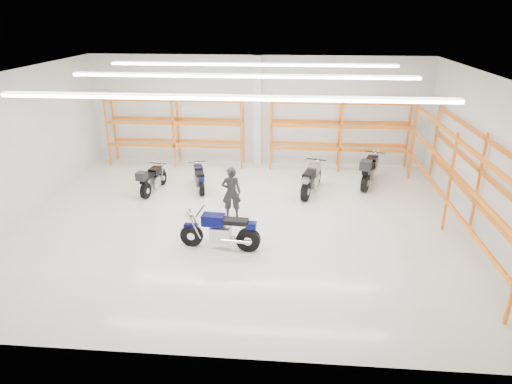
# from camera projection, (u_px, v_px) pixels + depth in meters

# --- Properties ---
(ground) EXTENTS (14.00, 14.00, 0.00)m
(ground) POSITION_uv_depth(u_px,v_px,m) (242.00, 222.00, 14.25)
(ground) COLOR beige
(ground) RESTS_ON ground
(room_shell) EXTENTS (14.02, 12.02, 4.51)m
(room_shell) POSITION_uv_depth(u_px,v_px,m) (241.00, 118.00, 13.06)
(room_shell) COLOR silver
(room_shell) RESTS_ON ground
(motorcycle_main) EXTENTS (2.27, 0.75, 1.11)m
(motorcycle_main) POSITION_uv_depth(u_px,v_px,m) (223.00, 232.00, 12.46)
(motorcycle_main) COLOR black
(motorcycle_main) RESTS_ON ground
(motorcycle_back_a) EXTENTS (0.71, 2.00, 1.03)m
(motorcycle_back_a) POSITION_uv_depth(u_px,v_px,m) (151.00, 180.00, 16.31)
(motorcycle_back_a) COLOR black
(motorcycle_back_a) RESTS_ON ground
(motorcycle_back_b) EXTENTS (0.81, 1.83, 0.93)m
(motorcycle_back_b) POSITION_uv_depth(u_px,v_px,m) (199.00, 179.00, 16.65)
(motorcycle_back_b) COLOR black
(motorcycle_back_b) RESTS_ON ground
(motorcycle_back_c) EXTENTS (0.98, 2.21, 1.11)m
(motorcycle_back_c) POSITION_uv_depth(u_px,v_px,m) (311.00, 180.00, 16.27)
(motorcycle_back_c) COLOR black
(motorcycle_back_c) RESTS_ON ground
(motorcycle_back_d) EXTENTS (1.14, 2.35, 1.24)m
(motorcycle_back_d) POSITION_uv_depth(u_px,v_px,m) (369.00, 171.00, 16.95)
(motorcycle_back_d) COLOR black
(motorcycle_back_d) RESTS_ON ground
(standing_man) EXTENTS (0.66, 0.47, 1.68)m
(standing_man) POSITION_uv_depth(u_px,v_px,m) (231.00, 192.00, 14.28)
(standing_man) COLOR black
(standing_man) RESTS_ON ground
(structural_column) EXTENTS (0.32, 0.32, 4.50)m
(structural_column) POSITION_uv_depth(u_px,v_px,m) (257.00, 112.00, 18.80)
(structural_column) COLOR white
(structural_column) RESTS_ON ground
(pallet_racking_back_left) EXTENTS (5.67, 0.87, 3.00)m
(pallet_racking_back_left) POSITION_uv_depth(u_px,v_px,m) (175.00, 123.00, 18.93)
(pallet_racking_back_left) COLOR orange
(pallet_racking_back_left) RESTS_ON ground
(pallet_racking_back_right) EXTENTS (5.67, 0.87, 3.00)m
(pallet_racking_back_right) POSITION_uv_depth(u_px,v_px,m) (341.00, 127.00, 18.39)
(pallet_racking_back_right) COLOR orange
(pallet_racking_back_right) RESTS_ON ground
(pallet_racking_side) EXTENTS (0.87, 9.07, 3.00)m
(pallet_racking_side) POSITION_uv_depth(u_px,v_px,m) (466.00, 173.00, 13.07)
(pallet_racking_side) COLOR orange
(pallet_racking_side) RESTS_ON ground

